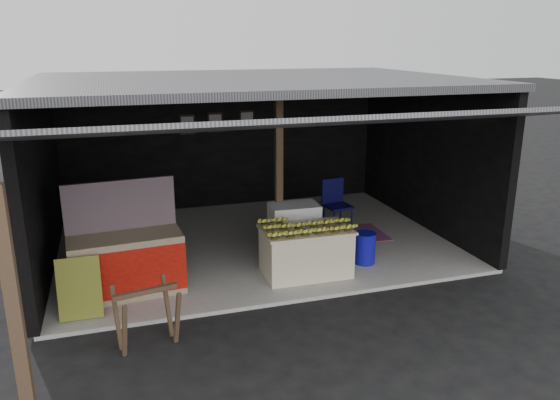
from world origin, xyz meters
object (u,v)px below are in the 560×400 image
object	(u,v)px
sawhorse	(147,311)
water_barrel	(365,249)
banana_table	(306,251)
plastic_chair	(335,200)
white_crate	(294,230)
neighbor_stall	(127,261)

from	to	relation	value
sawhorse	water_barrel	distance (m)	3.92
banana_table	plastic_chair	xyz separation A→B (m)	(1.28, 1.87, 0.20)
banana_table	white_crate	distance (m)	0.82
banana_table	water_barrel	xyz separation A→B (m)	(1.09, 0.12, -0.13)
white_crate	plastic_chair	distance (m)	1.60
sawhorse	neighbor_stall	bearing A→B (deg)	84.31
white_crate	plastic_chair	bearing A→B (deg)	43.30
banana_table	sawhorse	xyz separation A→B (m)	(-2.54, -1.36, 0.05)
banana_table	sawhorse	size ratio (longest dim) A/B	1.73
neighbor_stall	sawhorse	world-z (taller)	neighbor_stall
white_crate	neighbor_stall	world-z (taller)	neighbor_stall
plastic_chair	water_barrel	bearing A→B (deg)	-104.45
sawhorse	plastic_chair	distance (m)	5.01
white_crate	neighbor_stall	bearing A→B (deg)	-164.25
white_crate	water_barrel	world-z (taller)	white_crate
water_barrel	white_crate	bearing A→B (deg)	145.10
neighbor_stall	sawhorse	distance (m)	1.52
white_crate	sawhorse	xyz separation A→B (m)	(-2.62, -2.18, -0.03)
banana_table	water_barrel	world-z (taller)	banana_table
water_barrel	banana_table	bearing A→B (deg)	-173.81
white_crate	plastic_chair	size ratio (longest dim) A/B	0.91
neighbor_stall	plastic_chair	world-z (taller)	neighbor_stall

